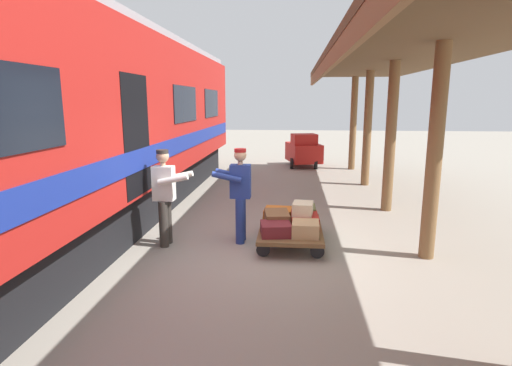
{
  "coord_description": "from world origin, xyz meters",
  "views": [
    {
      "loc": [
        -0.34,
        6.57,
        2.52
      ],
      "look_at": [
        0.27,
        -0.21,
        1.15
      ],
      "focal_mm": 28.66,
      "sensor_mm": 36.0,
      "label": 1
    }
  ],
  "objects_px": {
    "suitcase_red_plastic": "(305,221)",
    "suitcase_brown_leather": "(277,219)",
    "suitcase_olive_duffel": "(304,213)",
    "suitcase_tan_vintage": "(305,229)",
    "suitcase_orange_carryall": "(278,213)",
    "suitcase_maroon_trunk": "(276,229)",
    "porter_by_door": "(165,194)",
    "baggage_tug": "(304,151)",
    "porter_in_overalls": "(239,192)",
    "train_car": "(50,129)",
    "suitcase_cream_canvas": "(303,209)",
    "luggage_cart": "(291,229)"
  },
  "relations": [
    {
      "from": "suitcase_red_plastic",
      "to": "suitcase_brown_leather",
      "type": "height_order",
      "value": "suitcase_brown_leather"
    },
    {
      "from": "suitcase_olive_duffel",
      "to": "suitcase_tan_vintage",
      "type": "relative_size",
      "value": 1.06
    },
    {
      "from": "suitcase_orange_carryall",
      "to": "suitcase_brown_leather",
      "type": "xyz_separation_m",
      "value": [
        0.0,
        0.49,
        0.03
      ]
    },
    {
      "from": "suitcase_olive_duffel",
      "to": "suitcase_tan_vintage",
      "type": "height_order",
      "value": "suitcase_olive_duffel"
    },
    {
      "from": "suitcase_red_plastic",
      "to": "suitcase_tan_vintage",
      "type": "xyz_separation_m",
      "value": [
        0.0,
        0.49,
        0.01
      ]
    },
    {
      "from": "suitcase_maroon_trunk",
      "to": "suitcase_tan_vintage",
      "type": "bearing_deg",
      "value": 180.0
    },
    {
      "from": "suitcase_olive_duffel",
      "to": "suitcase_brown_leather",
      "type": "bearing_deg",
      "value": 44.86
    },
    {
      "from": "porter_by_door",
      "to": "baggage_tug",
      "type": "distance_m",
      "value": 9.53
    },
    {
      "from": "suitcase_orange_carryall",
      "to": "suitcase_olive_duffel",
      "type": "bearing_deg",
      "value": 180.0
    },
    {
      "from": "suitcase_tan_vintage",
      "to": "porter_in_overalls",
      "type": "bearing_deg",
      "value": -21.94
    },
    {
      "from": "train_car",
      "to": "suitcase_orange_carryall",
      "type": "xyz_separation_m",
      "value": [
        -3.81,
        -1.0,
        -1.66
      ]
    },
    {
      "from": "suitcase_orange_carryall",
      "to": "suitcase_tan_vintage",
      "type": "height_order",
      "value": "suitcase_tan_vintage"
    },
    {
      "from": "suitcase_red_plastic",
      "to": "suitcase_orange_carryall",
      "type": "xyz_separation_m",
      "value": [
        0.5,
        -0.49,
        -0.01
      ]
    },
    {
      "from": "suitcase_red_plastic",
      "to": "porter_by_door",
      "type": "height_order",
      "value": "porter_by_door"
    },
    {
      "from": "suitcase_cream_canvas",
      "to": "porter_by_door",
      "type": "height_order",
      "value": "porter_by_door"
    },
    {
      "from": "suitcase_olive_duffel",
      "to": "baggage_tug",
      "type": "distance_m",
      "value": 8.35
    },
    {
      "from": "luggage_cart",
      "to": "suitcase_olive_duffel",
      "type": "height_order",
      "value": "suitcase_olive_duffel"
    },
    {
      "from": "luggage_cart",
      "to": "porter_in_overalls",
      "type": "xyz_separation_m",
      "value": [
        0.92,
        0.02,
        0.67
      ]
    },
    {
      "from": "porter_by_door",
      "to": "baggage_tug",
      "type": "xyz_separation_m",
      "value": [
        -2.62,
        -9.16,
        -0.3
      ]
    },
    {
      "from": "suitcase_orange_carryall",
      "to": "porter_in_overalls",
      "type": "height_order",
      "value": "porter_in_overalls"
    },
    {
      "from": "suitcase_orange_carryall",
      "to": "suitcase_maroon_trunk",
      "type": "bearing_deg",
      "value": 90.0
    },
    {
      "from": "luggage_cart",
      "to": "baggage_tug",
      "type": "bearing_deg",
      "value": -92.81
    },
    {
      "from": "suitcase_olive_duffel",
      "to": "suitcase_tan_vintage",
      "type": "distance_m",
      "value": 0.99
    },
    {
      "from": "train_car",
      "to": "suitcase_olive_duffel",
      "type": "distance_m",
      "value": 4.72
    },
    {
      "from": "suitcase_red_plastic",
      "to": "porter_by_door",
      "type": "distance_m",
      "value": 2.51
    },
    {
      "from": "luggage_cart",
      "to": "suitcase_maroon_trunk",
      "type": "distance_m",
      "value": 0.57
    },
    {
      "from": "porter_by_door",
      "to": "suitcase_red_plastic",
      "type": "bearing_deg",
      "value": -172.62
    },
    {
      "from": "luggage_cart",
      "to": "suitcase_olive_duffel",
      "type": "distance_m",
      "value": 0.58
    },
    {
      "from": "suitcase_maroon_trunk",
      "to": "suitcase_tan_vintage",
      "type": "relative_size",
      "value": 1.06
    },
    {
      "from": "suitcase_olive_duffel",
      "to": "porter_by_door",
      "type": "relative_size",
      "value": 0.29
    },
    {
      "from": "suitcase_red_plastic",
      "to": "suitcase_maroon_trunk",
      "type": "height_order",
      "value": "suitcase_red_plastic"
    },
    {
      "from": "luggage_cart",
      "to": "suitcase_olive_duffel",
      "type": "xyz_separation_m",
      "value": [
        -0.25,
        -0.49,
        0.18
      ]
    },
    {
      "from": "suitcase_brown_leather",
      "to": "suitcase_cream_canvas",
      "type": "height_order",
      "value": "suitcase_cream_canvas"
    },
    {
      "from": "suitcase_maroon_trunk",
      "to": "porter_in_overalls",
      "type": "relative_size",
      "value": 0.29
    },
    {
      "from": "suitcase_orange_carryall",
      "to": "train_car",
      "type": "bearing_deg",
      "value": 14.75
    },
    {
      "from": "suitcase_tan_vintage",
      "to": "baggage_tug",
      "type": "distance_m",
      "value": 9.34
    },
    {
      "from": "suitcase_olive_duffel",
      "to": "suitcase_maroon_trunk",
      "type": "relative_size",
      "value": 1.0
    },
    {
      "from": "luggage_cart",
      "to": "suitcase_red_plastic",
      "type": "height_order",
      "value": "suitcase_red_plastic"
    },
    {
      "from": "luggage_cart",
      "to": "suitcase_orange_carryall",
      "type": "relative_size",
      "value": 3.52
    },
    {
      "from": "baggage_tug",
      "to": "suitcase_cream_canvas",
      "type": "bearing_deg",
      "value": 88.54
    },
    {
      "from": "suitcase_tan_vintage",
      "to": "suitcase_brown_leather",
      "type": "relative_size",
      "value": 0.77
    },
    {
      "from": "suitcase_orange_carryall",
      "to": "porter_by_door",
      "type": "relative_size",
      "value": 0.3
    },
    {
      "from": "porter_in_overalls",
      "to": "baggage_tug",
      "type": "bearing_deg",
      "value": -98.7
    },
    {
      "from": "suitcase_red_plastic",
      "to": "suitcase_brown_leather",
      "type": "relative_size",
      "value": 1.01
    },
    {
      "from": "suitcase_red_plastic",
      "to": "suitcase_olive_duffel",
      "type": "bearing_deg",
      "value": -90.0
    },
    {
      "from": "suitcase_olive_duffel",
      "to": "suitcase_brown_leather",
      "type": "height_order",
      "value": "suitcase_brown_leather"
    },
    {
      "from": "luggage_cart",
      "to": "porter_by_door",
      "type": "bearing_deg",
      "value": 8.21
    },
    {
      "from": "luggage_cart",
      "to": "baggage_tug",
      "type": "height_order",
      "value": "baggage_tug"
    },
    {
      "from": "porter_in_overalls",
      "to": "suitcase_maroon_trunk",
      "type": "bearing_deg",
      "value": 145.02
    },
    {
      "from": "luggage_cart",
      "to": "suitcase_tan_vintage",
      "type": "height_order",
      "value": "suitcase_tan_vintage"
    }
  ]
}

